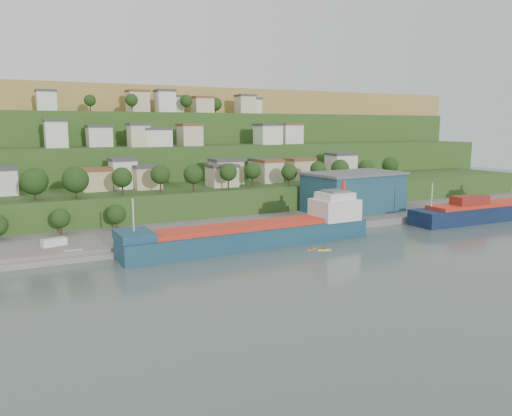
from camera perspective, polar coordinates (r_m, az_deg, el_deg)
ground at (r=118.67m, az=4.81°, el=-5.01°), size 500.00×500.00×0.00m
quay at (r=152.20m, az=5.73°, el=-1.84°), size 220.00×26.00×4.00m
pebble_beach at (r=123.50m, az=-23.53°, el=-5.20°), size 40.00×18.00×2.40m
hillside at (r=274.89m, az=-13.91°, el=2.91°), size 360.00×210.46×96.00m
cargo_ship_near at (r=124.08m, az=0.30°, el=-3.08°), size 65.07×12.27×16.65m
cargo_ship_far at (r=177.65m, az=25.72°, el=-0.28°), size 60.34×11.07×16.35m
warehouse at (r=164.64m, az=11.08°, el=1.85°), size 32.54×21.63×12.80m
caravan at (r=124.55m, az=-22.09°, el=-3.82°), size 5.82×3.65×2.53m
dinghy at (r=118.71m, az=-20.11°, el=-4.75°), size 4.00×1.51×0.80m
kayak_orange at (r=120.81m, az=6.36°, el=-4.67°), size 2.91×1.30×0.72m
kayak_yellow at (r=120.65m, az=7.80°, el=-4.71°), size 3.27×1.49×0.81m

